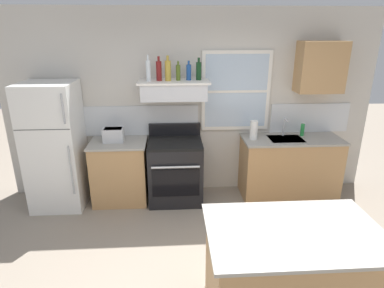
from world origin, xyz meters
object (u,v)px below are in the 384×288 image
object	(u,v)px
refrigerator	(55,146)
kitchen_island	(290,276)
paper_towel_roll	(254,130)
dish_soap_bottle	(302,130)
bottle_red_label_wine	(159,71)
bottle_dark_green_wine	(199,71)
toaster	(114,135)
bottle_champagne_gold_foil	(168,70)
bottle_olive_oil_square	(178,72)
bottle_blue_liqueur	(189,72)
stove_range	(175,170)
bottle_clear_tall	(148,70)

from	to	relation	value
refrigerator	kitchen_island	world-z (taller)	refrigerator
paper_towel_roll	dish_soap_bottle	distance (m)	0.76
bottle_red_label_wine	bottle_dark_green_wine	size ratio (longest dim) A/B	1.08
toaster	bottle_champagne_gold_foil	bearing A→B (deg)	2.39
paper_towel_roll	bottle_olive_oil_square	bearing A→B (deg)	175.91
bottle_blue_liqueur	paper_towel_roll	xyz separation A→B (m)	(0.92, -0.09, -0.81)
stove_range	refrigerator	bearing A→B (deg)	-179.20
refrigerator	bottle_red_label_wine	world-z (taller)	bottle_red_label_wine
kitchen_island	bottle_clear_tall	bearing A→B (deg)	119.00
stove_range	bottle_olive_oil_square	xyz separation A→B (m)	(0.06, 0.11, 1.39)
bottle_clear_tall	bottle_red_label_wine	xyz separation A→B (m)	(0.14, 0.04, -0.01)
stove_range	bottle_olive_oil_square	world-z (taller)	bottle_olive_oil_square
bottle_blue_liqueur	bottle_dark_green_wine	distance (m)	0.14
paper_towel_roll	kitchen_island	distance (m)	2.32
bottle_clear_tall	stove_range	bearing A→B (deg)	-10.45
bottle_red_label_wine	bottle_dark_green_wine	xyz separation A→B (m)	(0.54, 0.03, -0.01)
refrigerator	stove_range	world-z (taller)	refrigerator
bottle_champagne_gold_foil	bottle_olive_oil_square	bearing A→B (deg)	11.71
bottle_dark_green_wine	kitchen_island	bearing A→B (deg)	-75.97
refrigerator	bottle_champagne_gold_foil	bearing A→B (deg)	3.92
bottle_champagne_gold_foil	bottle_dark_green_wine	world-z (taller)	bottle_champagne_gold_foil
bottle_clear_tall	bottle_olive_oil_square	world-z (taller)	bottle_clear_tall
bottle_clear_tall	dish_soap_bottle	distance (m)	2.39
bottle_champagne_gold_foil	bottle_red_label_wine	bearing A→B (deg)	173.71
bottle_champagne_gold_foil	bottle_olive_oil_square	size ratio (longest dim) A/B	1.29
refrigerator	bottle_olive_oil_square	world-z (taller)	bottle_olive_oil_square
stove_range	kitchen_island	world-z (taller)	stove_range
paper_towel_roll	refrigerator	bearing A→B (deg)	-178.76
bottle_champagne_gold_foil	bottle_blue_liqueur	bearing A→B (deg)	9.02
bottle_champagne_gold_foil	dish_soap_bottle	bearing A→B (deg)	1.53
bottle_champagne_gold_foil	refrigerator	bearing A→B (deg)	-176.08
refrigerator	bottle_olive_oil_square	size ratio (longest dim) A/B	6.91
bottle_dark_green_wine	bottle_champagne_gold_foil	bearing A→B (deg)	-174.22
bottle_champagne_gold_foil	bottle_clear_tall	bearing A→B (deg)	-174.74
bottle_olive_oil_square	stove_range	bearing A→B (deg)	-118.64
bottle_champagne_gold_foil	bottle_dark_green_wine	distance (m)	0.42
bottle_clear_tall	bottle_olive_oil_square	size ratio (longest dim) A/B	1.35
refrigerator	stove_range	xyz separation A→B (m)	(1.65, 0.02, -0.41)
bottle_olive_oil_square	paper_towel_roll	distance (m)	1.34
bottle_red_label_wine	bottle_blue_liqueur	size ratio (longest dim) A/B	1.24
refrigerator	kitchen_island	distance (m)	3.40
bottle_champagne_gold_foil	dish_soap_bottle	size ratio (longest dim) A/B	1.83
bottle_clear_tall	bottle_dark_green_wine	distance (m)	0.68
toaster	bottle_dark_green_wine	xyz separation A→B (m)	(1.20, 0.07, 0.86)
stove_range	bottle_champagne_gold_foil	size ratio (longest dim) A/B	3.32
bottle_clear_tall	bottle_champagne_gold_foil	size ratio (longest dim) A/B	1.04
bottle_clear_tall	bottle_dark_green_wine	bearing A→B (deg)	5.58
bottle_clear_tall	paper_towel_roll	xyz separation A→B (m)	(1.46, -0.02, -0.84)
bottle_red_label_wine	kitchen_island	world-z (taller)	bottle_red_label_wine
bottle_red_label_wine	paper_towel_roll	distance (m)	1.56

